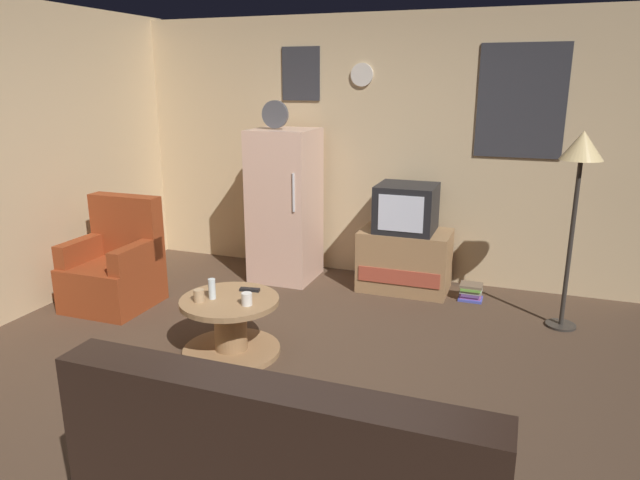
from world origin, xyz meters
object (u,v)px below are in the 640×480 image
at_px(coffee_table, 231,326).
at_px(wine_glass, 212,289).
at_px(crt_tv, 406,208).
at_px(book_stack, 471,292).
at_px(mug_ceramic_tan, 199,296).
at_px(armchair, 115,268).
at_px(remote_control, 250,290).
at_px(standing_lamp, 581,161).
at_px(fridge, 285,205).
at_px(mug_ceramic_white, 247,299).
at_px(tv_stand, 405,260).

relative_size(coffee_table, wine_glass, 4.80).
distance_m(crt_tv, book_stack, 0.97).
height_order(crt_tv, coffee_table, crt_tv).
distance_m(mug_ceramic_tan, book_stack, 2.55).
bearing_deg(armchair, mug_ceramic_tan, -27.11).
height_order(wine_glass, armchair, armchair).
xyz_separation_m(wine_glass, armchair, (-1.32, 0.56, -0.17)).
bearing_deg(remote_control, coffee_table, -119.20).
bearing_deg(armchair, wine_glass, -23.09).
relative_size(crt_tv, wine_glass, 3.60).
bearing_deg(crt_tv, remote_control, -117.87).
height_order(crt_tv, mug_ceramic_tan, crt_tv).
height_order(standing_lamp, remote_control, standing_lamp).
bearing_deg(fridge, remote_control, -76.56).
bearing_deg(standing_lamp, mug_ceramic_white, -146.43).
xyz_separation_m(fridge, book_stack, (1.85, -0.00, -0.68)).
xyz_separation_m(standing_lamp, book_stack, (-0.76, 0.35, -1.28)).
relative_size(tv_stand, book_stack, 3.96).
height_order(armchair, book_stack, armchair).
height_order(coffee_table, armchair, armchair).
xyz_separation_m(armchair, book_stack, (2.99, 1.18, -0.26)).
distance_m(crt_tv, wine_glass, 2.11).
distance_m(remote_control, armchair, 1.54).
height_order(fridge, mug_ceramic_tan, fridge).
xyz_separation_m(wine_glass, book_stack, (1.67, 1.75, -0.43)).
relative_size(tv_stand, crt_tv, 1.56).
height_order(tv_stand, crt_tv, crt_tv).
bearing_deg(mug_ceramic_tan, book_stack, 46.59).
bearing_deg(crt_tv, mug_ceramic_tan, -119.66).
height_order(wine_glass, mug_ceramic_tan, wine_glass).
distance_m(remote_control, book_stack, 2.15).
distance_m(crt_tv, armchair, 2.70).
height_order(mug_ceramic_white, armchair, armchair).
bearing_deg(mug_ceramic_white, standing_lamp, 33.57).
relative_size(fridge, crt_tv, 3.28).
xyz_separation_m(standing_lamp, wine_glass, (-2.43, -1.40, -0.85)).
bearing_deg(book_stack, wine_glass, -133.74).
distance_m(standing_lamp, armchair, 3.97).
distance_m(fridge, coffee_table, 1.81).
bearing_deg(wine_glass, tv_stand, 60.52).
bearing_deg(armchair, standing_lamp, 12.53).
relative_size(standing_lamp, armchair, 1.66).
bearing_deg(coffee_table, tv_stand, 62.75).
height_order(coffee_table, remote_control, remote_control).
bearing_deg(crt_tv, tv_stand, 10.99).
distance_m(fridge, tv_stand, 1.30).
distance_m(standing_lamp, remote_control, 2.69).
relative_size(mug_ceramic_white, remote_control, 0.60).
xyz_separation_m(coffee_table, wine_glass, (-0.11, -0.04, 0.29)).
distance_m(mug_ceramic_white, remote_control, 0.28).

